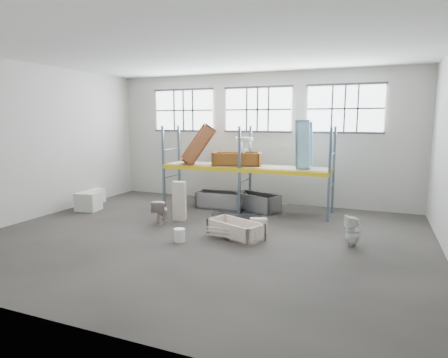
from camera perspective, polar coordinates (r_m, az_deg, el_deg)
The scene contains 33 objects.
floor at distance 10.70m, azimuth -3.06°, elevation -8.85°, with size 12.00×10.00×0.10m, color #4B4540.
ceiling at distance 10.36m, azimuth -3.30°, elevation 19.11°, with size 12.00×10.00×0.10m, color silver.
wall_back at distance 14.94m, azimuth 5.16°, elevation 6.12°, with size 12.00×0.10×5.00m, color #B7B3A9.
wall_front at distance 6.07m, azimuth -23.95°, elevation 1.45°, with size 12.00×0.10×5.00m, color #AAA69D.
wall_left at distance 13.92m, azimuth -26.42°, elevation 5.04°, with size 0.10×10.00×5.00m, color #B1AEA5.
window_left at distance 16.06m, azimuth -6.07°, elevation 10.22°, with size 2.60×0.04×1.60m, color white.
window_mid at distance 14.82m, azimuth 5.09°, elevation 10.36°, with size 2.60×0.04×1.60m, color white.
window_right at distance 14.21m, azimuth 17.71°, elevation 10.04°, with size 2.60×0.04×1.60m, color white.
rack_upright_la at distance 14.28m, azimuth -9.08°, elevation 1.89°, with size 0.08×0.08×3.00m, color slate.
rack_upright_lb at distance 15.31m, azimuth -6.76°, elevation 2.41°, with size 0.08×0.08×3.00m, color slate.
rack_upright_ma at distance 12.99m, azimuth 2.32°, elevation 1.32°, with size 0.08×0.08×3.00m, color slate.
rack_upright_mb at distance 14.12m, azimuth 3.97°, elevation 1.91°, with size 0.08×0.08×3.00m, color slate.
rack_upright_ra at distance 12.32m, azimuth 15.57°, elevation 0.58°, with size 0.08×0.08×3.00m, color slate.
rack_upright_rb at distance 13.50m, azimuth 16.17°, elevation 1.26°, with size 0.08×0.08×3.00m, color slate.
rack_beam_front at distance 12.99m, azimuth 2.32°, elevation 1.32°, with size 6.00×0.10×0.14m, color yellow.
rack_beam_back at distance 14.12m, azimuth 3.97°, elevation 1.91°, with size 6.00×0.10×0.14m, color yellow.
shelf_deck at distance 13.54m, azimuth 3.19°, elevation 1.96°, with size 5.90×1.10×0.03m, color gray.
wet_patch at distance 13.09m, azimuth 1.98°, elevation -5.31°, with size 1.80×1.80×0.00m, color black.
bathtub_beige at distance 10.51m, azimuth 1.73°, elevation -7.59°, with size 1.56×0.73×0.46m, color beige, non-canonical shape.
cistern_spare at distance 10.69m, azimuth 5.20°, elevation -7.04°, with size 0.46×0.22×0.44m, color beige.
sink_in_tub at distance 10.88m, azimuth 0.68°, elevation -7.39°, with size 0.45×0.45×0.15m, color beige.
toilet_beige at distance 12.07m, azimuth -9.51°, elevation -4.83°, with size 0.42×0.73×0.75m, color beige.
cistern_tall at distance 12.29m, azimuth -6.72°, elevation -3.29°, with size 0.41×0.26×1.26m, color beige.
toilet_white at distance 10.32m, azimuth 18.77°, elevation -7.39°, with size 0.36×0.37×0.80m, color white.
steel_tub_left at distance 13.91m, azimuth -0.60°, elevation -3.18°, with size 1.66×0.77×0.61m, color #98989E, non-canonical shape.
steel_tub_right at distance 13.63m, azimuth 4.95°, elevation -3.46°, with size 1.65×0.77×0.61m, color #97999F, non-canonical shape.
rust_tub_flat at distance 13.59m, azimuth 1.94°, elevation 3.01°, with size 1.69×0.79×0.47m, color #904F19, non-canonical shape.
rust_tub_tilted at distance 14.10m, azimuth -3.97°, elevation 5.14°, with size 1.61×0.75×0.45m, color #9A552C, non-canonical shape.
sink_on_shelf at distance 13.22m, azimuth 3.01°, elevation 4.04°, with size 0.64×0.50×0.57m, color white.
blue_tub_upright at distance 12.97m, azimuth 11.97°, elevation 5.09°, with size 1.62×0.76×0.46m, color #87BEDD, non-canonical shape.
bucket at distance 10.26m, azimuth -6.71°, elevation -8.38°, with size 0.30×0.30×0.35m, color white.
carton_near at distance 14.40m, azimuth -19.72°, elevation -3.20°, with size 0.76×0.65×0.65m, color silver.
carton_far at distance 15.79m, azimuth -18.91°, elevation -2.37°, with size 0.63×0.63×0.52m, color white.
Camera 1 is at (4.35, -9.22, 3.20)m, focal length 30.40 mm.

